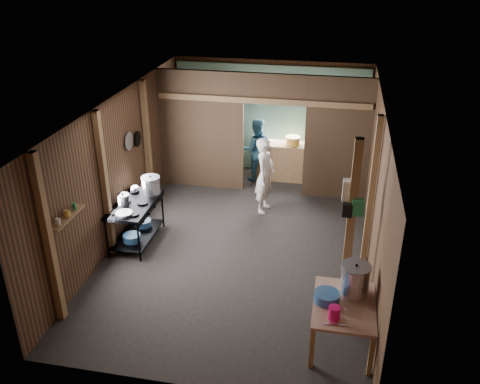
% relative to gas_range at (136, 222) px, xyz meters
% --- Properties ---
extents(floor, '(4.50, 7.00, 0.00)m').
position_rel_gas_range_xyz_m(floor, '(1.88, 0.38, -0.40)').
color(floor, black).
rests_on(floor, ground).
extents(ceiling, '(4.50, 7.00, 0.00)m').
position_rel_gas_range_xyz_m(ceiling, '(1.88, 0.38, 2.20)').
color(ceiling, '#4E4840').
rests_on(ceiling, ground).
extents(wall_back, '(4.50, 0.00, 2.60)m').
position_rel_gas_range_xyz_m(wall_back, '(1.88, 3.88, 0.90)').
color(wall_back, brown).
rests_on(wall_back, ground).
extents(wall_front, '(4.50, 0.00, 2.60)m').
position_rel_gas_range_xyz_m(wall_front, '(1.88, -3.12, 0.90)').
color(wall_front, brown).
rests_on(wall_front, ground).
extents(wall_left, '(0.00, 7.00, 2.60)m').
position_rel_gas_range_xyz_m(wall_left, '(-0.37, 0.38, 0.90)').
color(wall_left, brown).
rests_on(wall_left, ground).
extents(wall_right, '(0.00, 7.00, 2.60)m').
position_rel_gas_range_xyz_m(wall_right, '(4.13, 0.38, 0.90)').
color(wall_right, brown).
rests_on(wall_right, ground).
extents(partition_left, '(1.85, 0.10, 2.60)m').
position_rel_gas_range_xyz_m(partition_left, '(0.55, 2.58, 0.90)').
color(partition_left, '#503925').
rests_on(partition_left, floor).
extents(partition_right, '(1.35, 0.10, 2.60)m').
position_rel_gas_range_xyz_m(partition_right, '(3.46, 2.58, 0.90)').
color(partition_right, '#503925').
rests_on(partition_right, floor).
extents(partition_header, '(1.30, 0.10, 0.60)m').
position_rel_gas_range_xyz_m(partition_header, '(2.13, 2.58, 1.90)').
color(partition_header, '#503925').
rests_on(partition_header, wall_back).
extents(turquoise_panel, '(4.40, 0.06, 2.50)m').
position_rel_gas_range_xyz_m(turquoise_panel, '(1.88, 3.82, 0.85)').
color(turquoise_panel, '#6DB7B5').
rests_on(turquoise_panel, wall_back).
extents(back_counter, '(1.20, 0.50, 0.85)m').
position_rel_gas_range_xyz_m(back_counter, '(2.18, 3.33, 0.03)').
color(back_counter, '#A06D44').
rests_on(back_counter, floor).
extents(wall_clock, '(0.20, 0.03, 0.20)m').
position_rel_gas_range_xyz_m(wall_clock, '(2.13, 3.78, 1.50)').
color(wall_clock, silver).
rests_on(wall_clock, wall_back).
extents(post_left_a, '(0.10, 0.12, 2.60)m').
position_rel_gas_range_xyz_m(post_left_a, '(-0.30, -2.22, 0.90)').
color(post_left_a, '#A06D44').
rests_on(post_left_a, floor).
extents(post_left_b, '(0.10, 0.12, 2.60)m').
position_rel_gas_range_xyz_m(post_left_b, '(-0.30, -0.42, 0.90)').
color(post_left_b, '#A06D44').
rests_on(post_left_b, floor).
extents(post_left_c, '(0.10, 0.12, 2.60)m').
position_rel_gas_range_xyz_m(post_left_c, '(-0.30, 1.58, 0.90)').
color(post_left_c, '#A06D44').
rests_on(post_left_c, floor).
extents(post_right, '(0.10, 0.12, 2.60)m').
position_rel_gas_range_xyz_m(post_right, '(4.06, 0.18, 0.90)').
color(post_right, '#A06D44').
rests_on(post_right, floor).
extents(post_free, '(0.12, 0.12, 2.60)m').
position_rel_gas_range_xyz_m(post_free, '(3.73, -0.92, 0.90)').
color(post_free, '#A06D44').
rests_on(post_free, floor).
extents(cross_beam, '(4.40, 0.12, 0.12)m').
position_rel_gas_range_xyz_m(cross_beam, '(1.88, 2.53, 1.65)').
color(cross_beam, '#A06D44').
rests_on(cross_beam, wall_left).
extents(pan_lid_big, '(0.03, 0.34, 0.34)m').
position_rel_gas_range_xyz_m(pan_lid_big, '(-0.33, 0.78, 1.25)').
color(pan_lid_big, gray).
rests_on(pan_lid_big, wall_left).
extents(pan_lid_small, '(0.03, 0.30, 0.30)m').
position_rel_gas_range_xyz_m(pan_lid_small, '(-0.33, 1.18, 1.15)').
color(pan_lid_small, black).
rests_on(pan_lid_small, wall_left).
extents(wall_shelf, '(0.14, 0.80, 0.03)m').
position_rel_gas_range_xyz_m(wall_shelf, '(-0.27, -1.72, 1.00)').
color(wall_shelf, '#A06D44').
rests_on(wall_shelf, wall_left).
extents(jar_white, '(0.07, 0.07, 0.10)m').
position_rel_gas_range_xyz_m(jar_white, '(-0.27, -1.97, 1.07)').
color(jar_white, silver).
rests_on(jar_white, wall_shelf).
extents(jar_yellow, '(0.08, 0.08, 0.10)m').
position_rel_gas_range_xyz_m(jar_yellow, '(-0.27, -1.72, 1.07)').
color(jar_yellow, gold).
rests_on(jar_yellow, wall_shelf).
extents(jar_green, '(0.06, 0.06, 0.10)m').
position_rel_gas_range_xyz_m(jar_green, '(-0.27, -1.50, 1.07)').
color(jar_green, '#24824D').
rests_on(jar_green, wall_shelf).
extents(bag_white, '(0.22, 0.15, 0.32)m').
position_rel_gas_range_xyz_m(bag_white, '(3.68, -0.84, 1.38)').
color(bag_white, silver).
rests_on(bag_white, post_free).
extents(bag_green, '(0.16, 0.12, 0.24)m').
position_rel_gas_range_xyz_m(bag_green, '(3.80, -0.98, 1.20)').
color(bag_green, '#24824D').
rests_on(bag_green, post_free).
extents(bag_black, '(0.14, 0.10, 0.20)m').
position_rel_gas_range_xyz_m(bag_black, '(3.66, -1.00, 1.15)').
color(bag_black, black).
rests_on(bag_black, post_free).
extents(gas_range, '(0.69, 1.34, 0.79)m').
position_rel_gas_range_xyz_m(gas_range, '(0.00, 0.00, 0.00)').
color(gas_range, black).
rests_on(gas_range, floor).
extents(prep_table, '(0.81, 1.12, 0.66)m').
position_rel_gas_range_xyz_m(prep_table, '(3.71, -1.98, -0.07)').
color(prep_table, tan).
rests_on(prep_table, floor).
extents(stove_pot_large, '(0.42, 0.42, 0.35)m').
position_rel_gas_range_xyz_m(stove_pot_large, '(0.17, 0.43, 0.55)').
color(stove_pot_large, silver).
rests_on(stove_pot_large, gas_range).
extents(stove_pot_med, '(0.30, 0.30, 0.20)m').
position_rel_gas_range_xyz_m(stove_pot_med, '(-0.17, -0.08, 0.48)').
color(stove_pot_med, silver).
rests_on(stove_pot_med, gas_range).
extents(stove_saucepan, '(0.18, 0.18, 0.09)m').
position_rel_gas_range_xyz_m(stove_saucepan, '(-0.17, 0.46, 0.44)').
color(stove_saucepan, silver).
rests_on(stove_saucepan, gas_range).
extents(frying_pan, '(0.43, 0.58, 0.07)m').
position_rel_gas_range_xyz_m(frying_pan, '(0.00, -0.45, 0.42)').
color(frying_pan, gray).
rests_on(frying_pan, gas_range).
extents(blue_tub_front, '(0.31, 0.31, 0.13)m').
position_rel_gas_range_xyz_m(blue_tub_front, '(0.00, -0.25, -0.18)').
color(blue_tub_front, '#2B5487').
rests_on(blue_tub_front, gas_range).
extents(blue_tub_back, '(0.31, 0.31, 0.12)m').
position_rel_gas_range_xyz_m(blue_tub_back, '(0.00, 0.31, -0.18)').
color(blue_tub_back, '#2B5487').
rests_on(blue_tub_back, gas_range).
extents(stock_pot, '(0.41, 0.41, 0.47)m').
position_rel_gas_range_xyz_m(stock_pot, '(3.83, -1.73, 0.48)').
color(stock_pot, silver).
rests_on(stock_pot, prep_table).
extents(wash_basin, '(0.40, 0.40, 0.13)m').
position_rel_gas_range_xyz_m(wash_basin, '(3.48, -1.96, 0.33)').
color(wash_basin, '#2B5487').
rests_on(wash_basin, prep_table).
extents(pink_bucket, '(0.16, 0.16, 0.18)m').
position_rel_gas_range_xyz_m(pink_bucket, '(3.58, -2.30, 0.36)').
color(pink_bucket, '#CF0C5A').
rests_on(pink_bucket, prep_table).
extents(knife, '(0.30, 0.06, 0.01)m').
position_rel_gas_range_xyz_m(knife, '(3.61, -2.42, 0.27)').
color(knife, silver).
rests_on(knife, prep_table).
extents(yellow_tub, '(0.32, 0.32, 0.18)m').
position_rel_gas_range_xyz_m(yellow_tub, '(2.47, 3.33, 0.54)').
color(yellow_tub, gold).
rests_on(yellow_tub, back_counter).
extents(cook, '(0.46, 0.62, 1.55)m').
position_rel_gas_range_xyz_m(cook, '(2.10, 1.67, 0.38)').
color(cook, white).
rests_on(cook, floor).
extents(worker_back, '(0.83, 0.73, 1.45)m').
position_rel_gas_range_xyz_m(worker_back, '(1.67, 3.15, 0.33)').
color(worker_back, teal).
rests_on(worker_back, floor).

